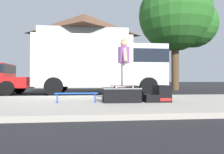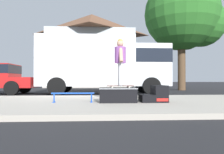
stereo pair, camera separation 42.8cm
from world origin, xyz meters
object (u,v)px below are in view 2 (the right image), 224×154
Objects in this scene: kicker_ramp at (155,95)px; grind_rail at (73,95)px; box_truck at (105,63)px; street_tree_main at (186,16)px; skateboard at (120,86)px; skate_box at (118,94)px; skater_kid at (120,58)px.

grind_rail is (-2.42, -0.02, 0.00)m from kicker_ramp.
box_truck is 8.29m from street_tree_main.
grind_rail is 1.55× the size of skateboard.
skate_box is 1.12m from kicker_ramp.
box_truck is (-1.36, 5.47, 1.38)m from kicker_ramp.
skateboard is at bearing -36.95° from skate_box.
kicker_ramp is 11.78m from street_tree_main.
skate_box is at bearing -122.46° from street_tree_main.
skateboard reaches higher than grind_rail.
street_tree_main is (7.26, 9.39, 5.26)m from grind_rail.
kicker_ramp reaches higher than skateboard.
skateboard is at bearing -1.41° from grind_rail.
skate_box is 1.36× the size of skateboard.
street_tree_main reaches higher than skater_kid.
skate_box is at bearing -87.50° from box_truck.
kicker_ramp is at bearing 3.01° from skater_kid.
skateboard is (-1.05, -0.06, 0.27)m from kicker_ramp.
street_tree_main is (4.84, 9.37, 5.26)m from kicker_ramp.
skateboard is 0.82m from skater_kid.
street_tree_main is at bearing 58.02° from skateboard.
skate_box is 1.43× the size of kicker_ramp.
street_tree_main is at bearing 62.68° from kicker_ramp.
skater_kid is (0.00, 0.00, 0.82)m from skateboard.
box_truck is (-0.31, 5.52, 1.11)m from skateboard.
kicker_ramp is 2.42m from grind_rail.
street_tree_main is (6.20, 3.90, 3.88)m from box_truck.
grind_rail is 5.75m from box_truck.
street_tree_main is at bearing 52.31° from grind_rail.
skate_box is 1.07m from skater_kid.
skater_kid is (0.07, -0.06, 1.07)m from skate_box.
skate_box is 1.30m from grind_rail.
kicker_ramp is 0.11× the size of box_truck.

